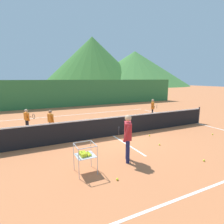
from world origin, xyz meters
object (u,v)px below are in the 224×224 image
(tennis_ball_4, at_px, (204,160))
(instructor, at_px, (128,134))
(tennis_net, at_px, (113,126))
(tennis_ball_1, at_px, (213,134))
(tennis_ball_0, at_px, (160,145))
(student_0, at_px, (27,118))
(student_2, at_px, (153,107))
(student_1, at_px, (51,120))
(ball_cart, at_px, (85,154))
(tennis_ball_6, at_px, (149,135))
(tennis_ball_5, at_px, (117,179))

(tennis_ball_4, bearing_deg, instructor, 153.19)
(tennis_net, relative_size, tennis_ball_1, 180.51)
(tennis_ball_4, bearing_deg, tennis_ball_0, 100.67)
(student_0, bearing_deg, student_2, -2.09)
(student_1, bearing_deg, ball_cart, -85.72)
(instructor, xyz_separation_m, tennis_ball_0, (2.01, 0.69, -0.95))
(instructor, bearing_deg, student_1, 112.91)
(tennis_ball_0, xyz_separation_m, tennis_ball_1, (3.42, -0.00, 0.00))
(student_1, bearing_deg, tennis_ball_6, -31.07)
(tennis_ball_5, bearing_deg, student_1, 100.66)
(instructor, bearing_deg, student_2, 45.27)
(student_0, bearing_deg, tennis_ball_0, -44.68)
(tennis_net, bearing_deg, tennis_ball_5, -114.71)
(student_0, xyz_separation_m, tennis_ball_1, (8.43, -4.96, -0.69))
(tennis_ball_5, bearing_deg, tennis_ball_4, -4.39)
(student_1, bearing_deg, student_0, 134.05)
(instructor, distance_m, ball_cart, 1.61)
(instructor, xyz_separation_m, tennis_ball_4, (2.37, -1.20, -0.95))
(ball_cart, height_order, tennis_ball_5, ball_cart)
(student_2, height_order, tennis_ball_0, student_2)
(tennis_ball_4, xyz_separation_m, tennis_ball_6, (0.05, 3.11, 0.00))
(instructor, relative_size, ball_cart, 1.82)
(tennis_net, relative_size, student_0, 10.25)
(tennis_ball_4, bearing_deg, tennis_ball_1, 31.49)
(tennis_ball_0, height_order, tennis_ball_4, same)
(student_2, distance_m, tennis_ball_0, 5.74)
(tennis_net, bearing_deg, tennis_ball_6, -27.56)
(tennis_ball_0, distance_m, tennis_ball_1, 3.42)
(instructor, xyz_separation_m, student_0, (-2.99, 5.64, -0.26))
(ball_cart, bearing_deg, tennis_ball_0, 12.90)
(student_0, bearing_deg, tennis_ball_6, -34.56)
(tennis_ball_0, xyz_separation_m, tennis_ball_6, (0.40, 1.23, 0.00))
(student_1, height_order, tennis_ball_5, student_1)
(student_1, relative_size, ball_cart, 1.37)
(student_0, distance_m, tennis_ball_4, 8.71)
(tennis_ball_0, height_order, tennis_ball_5, same)
(tennis_ball_5, relative_size, tennis_ball_6, 1.00)
(ball_cart, height_order, tennis_ball_1, ball_cart)
(ball_cart, relative_size, tennis_ball_4, 13.22)
(ball_cart, height_order, tennis_ball_0, ball_cart)
(student_1, height_order, tennis_ball_4, student_1)
(tennis_ball_1, distance_m, tennis_ball_5, 6.52)
(tennis_ball_0, distance_m, tennis_ball_4, 1.92)
(instructor, height_order, tennis_ball_5, instructor)
(student_2, distance_m, ball_cart, 8.76)
(tennis_net, xyz_separation_m, student_1, (-2.73, 1.77, 0.24))
(ball_cart, bearing_deg, tennis_net, 50.41)
(tennis_ball_6, bearing_deg, student_2, 50.03)
(instructor, xyz_separation_m, tennis_ball_1, (5.44, 0.68, -0.95))
(student_2, bearing_deg, tennis_ball_1, -88.15)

